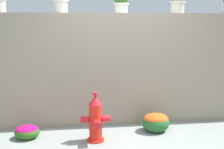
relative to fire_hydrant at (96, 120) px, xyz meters
The scene contains 5 objects.
ground_plane 0.59m from the fire_hydrant, 12.86° to the right, with size 24.00×24.00×0.00m, color gray.
stone_wall 1.14m from the fire_hydrant, 60.00° to the left, with size 6.79×0.33×1.93m, color gray.
fire_hydrant is the anchor object (origin of this frame).
flower_bush_left 1.10m from the fire_hydrant, 166.27° to the left, with size 0.39×0.35×0.21m.
flower_bush_right 1.07m from the fire_hydrant, 15.41° to the left, with size 0.45×0.41×0.31m.
Camera 1 is at (-0.80, -4.16, 1.81)m, focal length 47.68 mm.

